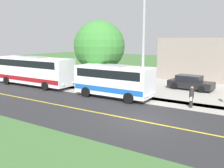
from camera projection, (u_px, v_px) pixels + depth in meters
The scene contains 11 objects.
ground_plane at pixel (139, 121), 15.51m from camera, with size 120.00×120.00×0.00m, color #3D6633.
road_surface at pixel (139, 121), 15.50m from camera, with size 8.00×100.00×0.01m, color #28282B.
sidewalk at pixel (167, 103), 19.83m from camera, with size 2.40×100.00×0.01m, color #9E9991.
parking_lot_surface at pixel (222, 91), 24.25m from camera, with size 14.00×36.00×0.01m, color #9E9991.
road_centre_line at pixel (139, 121), 15.50m from camera, with size 0.16×100.00×0.00m, color gold.
shuttle_bus_front at pixel (114, 80), 21.44m from camera, with size 2.69×7.04×2.88m.
transit_bus_rear at pixel (34, 70), 26.90m from camera, with size 2.78×10.13×3.20m.
pedestrian_with_bags at pixel (192, 96), 18.35m from camera, with size 0.72×0.34×1.63m.
street_light_pole at pixel (143, 43), 19.83m from camera, with size 1.97×0.24×8.72m.
parked_car_near at pixel (190, 83), 24.96m from camera, with size 2.34×4.56×1.45m.
tree_curbside at pixel (99, 46), 25.19m from camera, with size 5.24×5.24×6.97m.
Camera 1 is at (13.45, 6.45, 5.11)m, focal length 39.36 mm.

